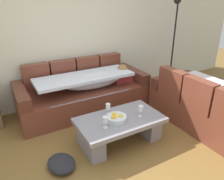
% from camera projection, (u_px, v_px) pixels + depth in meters
% --- Properties ---
extents(ground_plane, '(14.00, 14.00, 0.00)m').
position_uv_depth(ground_plane, '(126.00, 163.00, 2.74)').
color(ground_plane, brown).
extents(back_wall, '(9.00, 0.10, 2.70)m').
position_uv_depth(back_wall, '(63.00, 32.00, 3.92)').
color(back_wall, beige).
rests_on(back_wall, ground_plane).
extents(couch_along_wall, '(2.30, 0.92, 0.88)m').
position_uv_depth(couch_along_wall, '(85.00, 92.00, 3.97)').
color(couch_along_wall, brown).
rests_on(couch_along_wall, ground_plane).
extents(couch_near_window, '(0.92, 1.95, 0.88)m').
position_uv_depth(couch_near_window, '(212.00, 109.00, 3.37)').
color(couch_near_window, brown).
rests_on(couch_near_window, ground_plane).
extents(coffee_table, '(1.20, 0.68, 0.38)m').
position_uv_depth(coffee_table, '(120.00, 127.00, 3.08)').
color(coffee_table, gray).
rests_on(coffee_table, ground_plane).
extents(fruit_bowl, '(0.28, 0.28, 0.10)m').
position_uv_depth(fruit_bowl, '(116.00, 118.00, 2.95)').
color(fruit_bowl, silver).
rests_on(fruit_bowl, coffee_table).
extents(wine_glass_near_left, '(0.07, 0.07, 0.17)m').
position_uv_depth(wine_glass_near_left, '(105.00, 120.00, 2.75)').
color(wine_glass_near_left, silver).
rests_on(wine_glass_near_left, coffee_table).
extents(wine_glass_near_right, '(0.07, 0.07, 0.17)m').
position_uv_depth(wine_glass_near_right, '(141.00, 109.00, 3.03)').
color(wine_glass_near_right, silver).
rests_on(wine_glass_near_right, coffee_table).
extents(wine_glass_far_back, '(0.07, 0.07, 0.17)m').
position_uv_depth(wine_glass_far_back, '(108.00, 107.00, 3.08)').
color(wine_glass_far_back, silver).
rests_on(wine_glass_far_back, coffee_table).
extents(floor_lamp, '(0.33, 0.31, 1.95)m').
position_uv_depth(floor_lamp, '(173.00, 40.00, 4.44)').
color(floor_lamp, black).
rests_on(floor_lamp, ground_plane).
extents(crumpled_garment, '(0.38, 0.45, 0.12)m').
position_uv_depth(crumpled_garment, '(61.00, 163.00, 2.65)').
color(crumpled_garment, '#232328').
rests_on(crumpled_garment, ground_plane).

